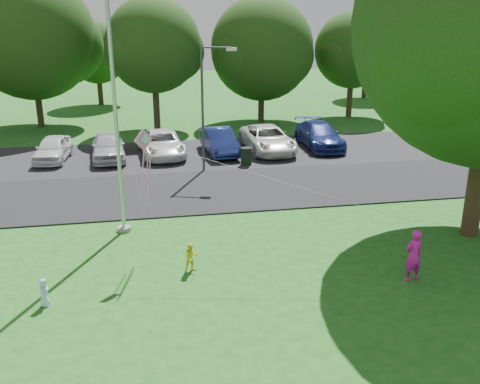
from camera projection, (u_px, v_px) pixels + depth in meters
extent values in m
plane|color=#1A5917|center=(241.00, 287.00, 15.84)|extent=(120.00, 120.00, 0.00)
cube|color=black|center=(205.00, 191.00, 24.21)|extent=(60.00, 6.00, 0.06)
cube|color=black|center=(191.00, 155.00, 30.26)|extent=(42.00, 7.00, 0.06)
cylinder|color=#B7BABF|center=(114.00, 96.00, 18.28)|extent=(0.14, 0.14, 10.00)
cylinder|color=gray|center=(124.00, 229.00, 19.87)|extent=(0.50, 0.50, 0.16)
cylinder|color=#3F3F44|center=(203.00, 110.00, 26.23)|extent=(0.13, 0.13, 6.28)
cylinder|color=#3F3F44|center=(216.00, 47.00, 25.16)|extent=(1.41, 0.58, 0.09)
cube|color=silver|center=(232.00, 49.00, 25.07)|extent=(0.52, 0.38, 0.15)
cylinder|color=black|center=(246.00, 157.00, 28.09)|extent=(0.57, 0.57, 0.92)
cylinder|color=black|center=(246.00, 148.00, 27.93)|extent=(0.61, 0.61, 0.05)
cylinder|color=#332316|center=(477.00, 181.00, 18.95)|extent=(0.62, 0.62, 4.07)
sphere|color=black|center=(466.00, 41.00, 15.93)|extent=(5.72, 5.72, 5.72)
sphere|color=black|center=(449.00, 49.00, 16.13)|extent=(4.96, 4.96, 4.96)
cylinder|color=#332316|center=(39.00, 104.00, 37.15)|extent=(0.44, 0.44, 3.19)
sphere|color=black|center=(31.00, 36.00, 35.68)|extent=(8.50, 8.50, 8.50)
sphere|color=black|center=(63.00, 45.00, 37.01)|extent=(5.53, 5.53, 5.53)
sphere|color=black|center=(1.00, 44.00, 34.53)|extent=(5.10, 5.10, 5.10)
cylinder|color=#332316|center=(156.00, 104.00, 36.33)|extent=(0.44, 0.44, 3.43)
sphere|color=black|center=(153.00, 45.00, 35.07)|extent=(6.27, 6.27, 6.27)
sphere|color=black|center=(174.00, 51.00, 36.05)|extent=(4.07, 4.07, 4.07)
sphere|color=black|center=(134.00, 51.00, 34.23)|extent=(3.76, 3.76, 3.76)
cylinder|color=#332316|center=(261.00, 104.00, 38.95)|extent=(0.44, 0.44, 2.66)
sphere|color=black|center=(262.00, 49.00, 37.70)|extent=(7.27, 7.27, 7.27)
sphere|color=black|center=(281.00, 56.00, 38.83)|extent=(4.72, 4.72, 4.72)
sphere|color=black|center=(244.00, 55.00, 36.72)|extent=(4.36, 4.36, 4.36)
cylinder|color=#332316|center=(350.00, 97.00, 40.79)|extent=(0.44, 0.44, 3.02)
sphere|color=black|center=(353.00, 50.00, 39.66)|extent=(5.67, 5.67, 5.67)
sphere|color=black|center=(365.00, 55.00, 40.55)|extent=(3.68, 3.68, 3.68)
sphere|color=black|center=(341.00, 55.00, 38.90)|extent=(3.40, 3.40, 3.40)
cylinder|color=#332316|center=(475.00, 96.00, 39.79)|extent=(0.44, 0.44, 3.42)
sphere|color=black|center=(470.00, 37.00, 37.07)|extent=(5.26, 5.26, 5.26)
cylinder|color=#332316|center=(100.00, 90.00, 46.03)|extent=(0.44, 0.44, 2.60)
sphere|color=black|center=(97.00, 52.00, 45.02)|extent=(5.20, 5.20, 5.20)
sphere|color=black|center=(112.00, 56.00, 45.83)|extent=(3.38, 3.38, 3.38)
sphere|color=black|center=(84.00, 56.00, 44.32)|extent=(3.12, 3.12, 3.12)
cylinder|color=#332316|center=(365.00, 84.00, 49.71)|extent=(0.44, 0.44, 2.60)
sphere|color=black|center=(367.00, 49.00, 48.71)|extent=(5.20, 5.20, 5.20)
sphere|color=black|center=(376.00, 53.00, 49.52)|extent=(3.38, 3.38, 3.38)
sphere|color=black|center=(359.00, 53.00, 48.01)|extent=(3.12, 3.12, 3.12)
imported|color=silver|center=(53.00, 149.00, 28.78)|extent=(1.91, 3.99, 1.32)
imported|color=silver|center=(108.00, 146.00, 28.99)|extent=(1.99, 4.37, 1.45)
imported|color=silver|center=(161.00, 143.00, 29.81)|extent=(2.73, 5.09, 1.36)
imported|color=navy|center=(219.00, 141.00, 30.16)|extent=(1.83, 4.39, 1.41)
imported|color=silver|center=(268.00, 139.00, 30.69)|extent=(2.63, 5.27, 1.43)
imported|color=navy|center=(319.00, 135.00, 31.56)|extent=(2.06, 4.99, 1.44)
imported|color=#D31CA0|center=(413.00, 255.00, 15.99)|extent=(0.67, 0.50, 1.65)
imported|color=yellow|center=(191.00, 257.00, 16.66)|extent=(0.52, 0.44, 0.95)
imported|color=#A6D5FF|center=(44.00, 293.00, 14.72)|extent=(0.27, 0.41, 0.82)
cube|color=pink|center=(144.00, 140.00, 16.48)|extent=(0.59, 0.40, 0.67)
cube|color=#8CC6E5|center=(145.00, 139.00, 16.45)|extent=(0.29, 0.20, 0.32)
cylinder|color=white|center=(277.00, 180.00, 16.07)|extent=(7.76, 3.08, 2.13)
cylinder|color=pink|center=(142.00, 175.00, 16.83)|extent=(0.22, 0.28, 1.78)
cylinder|color=pink|center=(149.00, 179.00, 16.96)|extent=(0.24, 0.46, 2.04)
cylinder|color=pink|center=(146.00, 185.00, 16.87)|extent=(0.27, 0.68, 2.27)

